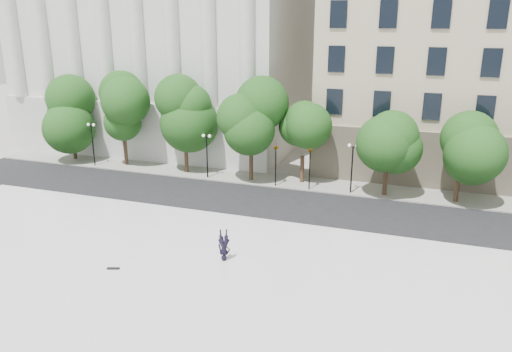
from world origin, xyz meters
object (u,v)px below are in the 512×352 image
object	(u,v)px
traffic_light_east	(310,149)
person_lying	(224,256)
traffic_light_west	(276,145)
skateboard	(113,268)

from	to	relation	value
traffic_light_east	person_lying	size ratio (longest dim) A/B	2.18
traffic_light_west	person_lying	bearing A→B (deg)	-84.42
traffic_light_east	person_lying	bearing A→B (deg)	-95.68
traffic_light_west	skateboard	world-z (taller)	traffic_light_west
traffic_light_west	traffic_light_east	world-z (taller)	traffic_light_west
traffic_light_west	skateboard	size ratio (longest dim) A/B	5.94
person_lying	skateboard	world-z (taller)	person_lying
skateboard	person_lying	bearing A→B (deg)	11.28
traffic_light_east	skateboard	world-z (taller)	traffic_light_east
skateboard	traffic_light_east	bearing A→B (deg)	51.19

